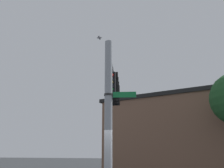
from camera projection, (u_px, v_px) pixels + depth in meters
signal_pole at (108, 115)px, 8.73m from camera, size 0.30×0.30×6.12m
mast_arm at (113, 72)px, 12.00m from camera, size 0.79×5.32×0.14m
traffic_light_nearest_pole at (112, 83)px, 11.13m from camera, size 0.54×0.49×1.31m
traffic_light_mid_inner at (113, 87)px, 11.93m from camera, size 0.54×0.49×1.31m
traffic_light_mid_outer at (114, 91)px, 12.73m from camera, size 0.54×0.49×1.31m
traffic_light_arm_end at (115, 95)px, 13.53m from camera, size 0.54×0.49×1.31m
street_name_sign at (115, 95)px, 8.93m from camera, size 1.24×0.34×0.22m
bird_flying at (99, 38)px, 12.97m from camera, size 0.30×0.37×0.09m
storefront_building at (185, 134)px, 17.80m from camera, size 13.49×9.69×5.88m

